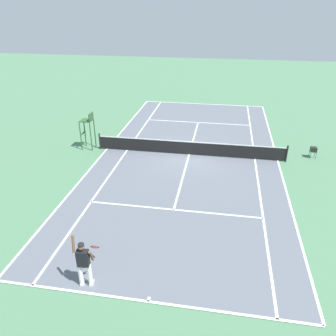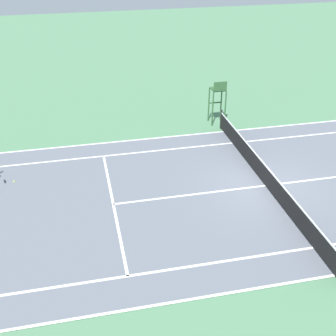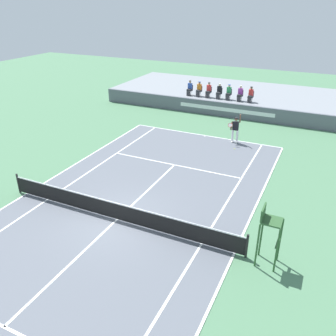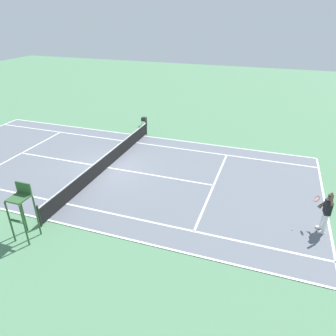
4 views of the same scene
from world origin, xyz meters
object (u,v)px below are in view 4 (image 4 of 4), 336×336
at_px(umpire_chair, 22,205).
at_px(ball_hopper, 144,119).
at_px(tennis_player, 326,212).
at_px(tennis_ball, 292,230).

height_order(umpire_chair, ball_hopper, umpire_chair).
xyz_separation_m(umpire_chair, ball_hopper, (-14.32, -0.92, -0.98)).
xyz_separation_m(tennis_player, umpire_chair, (4.40, -11.52, 0.56)).
distance_m(tennis_player, ball_hopper, 15.92).
distance_m(umpire_chair, ball_hopper, 14.39).
distance_m(tennis_player, tennis_ball, 1.55).
relative_size(tennis_ball, umpire_chair, 0.03).
bearing_deg(umpire_chair, ball_hopper, -176.33).
xyz_separation_m(tennis_ball, umpire_chair, (4.04, -10.36, 1.52)).
relative_size(tennis_player, tennis_ball, 30.63).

